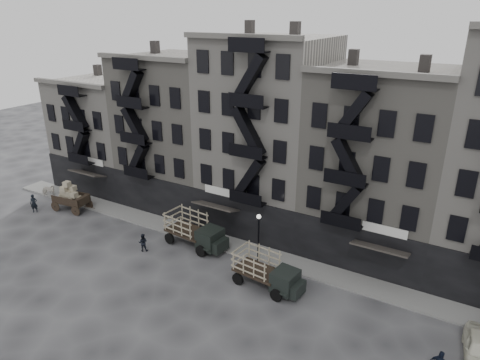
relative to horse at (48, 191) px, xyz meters
The scene contains 14 objects.
ground 23.05m from the horse, ahead, with size 140.00×140.00×0.00m, color #38383A.
sidewalk 22.93m from the horse, ahead, with size 55.00×2.50×0.15m, color slate.
building_west 9.41m from the horse, 68.17° to the left, with size 10.00×11.35×13.20m.
building_midwest 16.26m from the horse, 29.26° to the left, with size 10.00×11.35×16.20m.
building_center 25.24m from the horse, 17.51° to the left, with size 10.00×11.35×18.20m.
building_mideast 34.36m from the horse, 12.39° to the left, with size 10.00×11.35×16.20m.
lamp_post 25.98m from the horse, ahead, with size 0.36×0.36×4.28m.
horse is the anchor object (origin of this frame).
wagon 4.99m from the horse, 10.81° to the right, with size 3.88×2.41×3.10m.
stake_truck_west 19.96m from the horse, ahead, with size 5.92×2.86×2.88m.
stake_truck_east 28.11m from the horse, ahead, with size 5.50×2.66×2.67m.
car_east 41.98m from the horse, ahead, with size 1.74×4.33×1.47m, color beige.
pedestrian_west 3.82m from the horse, 57.21° to the right, with size 0.69×0.45×1.89m, color black.
pedestrian_mid 17.01m from the horse, 11.33° to the right, with size 0.77×0.60×1.59m, color black.
Camera 1 is at (16.77, -23.81, 18.94)m, focal length 32.00 mm.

